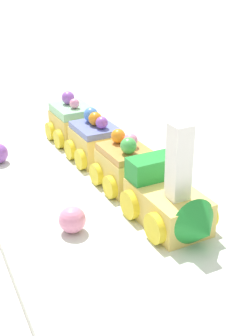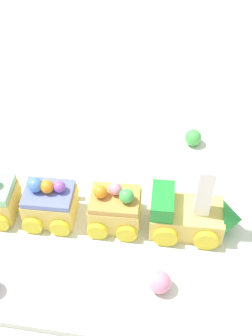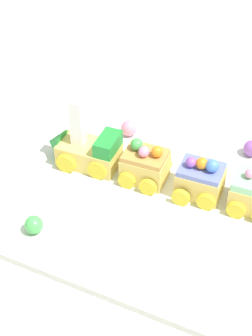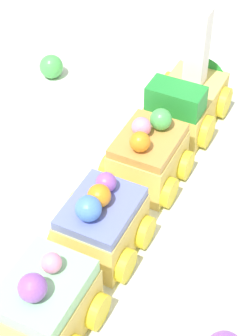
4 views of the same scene
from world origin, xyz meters
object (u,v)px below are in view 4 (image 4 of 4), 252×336
Objects in this scene: cake_car_caramel at (148,157)px; gumball_green at (51,67)px; cake_train_locomotive at (190,94)px; cake_car_blueberry at (101,225)px; cake_car_mint at (47,305)px.

gumball_green is (0.09, 0.17, -0.01)m from cake_car_caramel.
cake_car_blueberry is at bearing 179.95° from cake_train_locomotive.
cake_train_locomotive is 0.27m from cake_car_mint.
cake_train_locomotive is 4.60× the size of gumball_green.
cake_car_mint is (-0.27, -0.01, -0.00)m from cake_train_locomotive.
cake_car_blueberry is 0.25m from gumball_green.
cake_train_locomotive is 0.16m from gumball_green.
cake_car_blueberry is 0.96× the size of cake_car_mint.
cake_train_locomotive is at bearing 0.01° from cake_car_mint.
gumball_green is at bearing 90.03° from cake_train_locomotive.
cake_car_mint is at bearing -179.99° from cake_train_locomotive.
gumball_green is at bearing 40.65° from cake_car_blueberry.
cake_car_mint is (-0.08, -0.00, 0.00)m from cake_car_blueberry.
gumball_green is (-0.01, 0.16, -0.01)m from cake_train_locomotive.
cake_train_locomotive reaches higher than cake_car_caramel.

